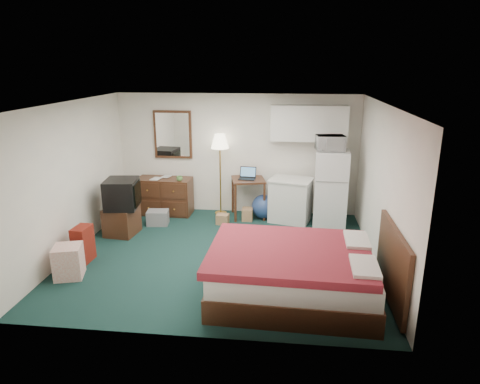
# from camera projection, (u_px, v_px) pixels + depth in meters

# --- Properties ---
(floor) EXTENTS (5.00, 4.50, 0.01)m
(floor) POSITION_uv_depth(u_px,v_px,m) (222.00, 255.00, 7.17)
(floor) COLOR #112D2B
(floor) RESTS_ON ground
(ceiling) EXTENTS (5.00, 4.50, 0.01)m
(ceiling) POSITION_uv_depth(u_px,v_px,m) (220.00, 104.00, 6.45)
(ceiling) COLOR silver
(ceiling) RESTS_ON walls
(walls) EXTENTS (5.01, 4.51, 2.50)m
(walls) POSITION_uv_depth(u_px,v_px,m) (221.00, 183.00, 6.81)
(walls) COLOR silver
(walls) RESTS_ON floor
(mirror) EXTENTS (0.80, 0.06, 1.00)m
(mirror) POSITION_uv_depth(u_px,v_px,m) (173.00, 134.00, 8.95)
(mirror) COLOR white
(mirror) RESTS_ON walls
(upper_cabinets) EXTENTS (1.50, 0.35, 0.70)m
(upper_cabinets) POSITION_uv_depth(u_px,v_px,m) (309.00, 123.00, 8.43)
(upper_cabinets) COLOR silver
(upper_cabinets) RESTS_ON walls
(headboard) EXTENTS (0.06, 1.56, 1.00)m
(headboard) POSITION_uv_depth(u_px,v_px,m) (392.00, 265.00, 5.60)
(headboard) COLOR #391F11
(headboard) RESTS_ON walls
(dresser) EXTENTS (1.15, 0.55, 0.77)m
(dresser) POSITION_uv_depth(u_px,v_px,m) (165.00, 196.00, 9.05)
(dresser) COLOR #391F11
(dresser) RESTS_ON floor
(floor_lamp) EXTENTS (0.42, 0.42, 1.70)m
(floor_lamp) POSITION_uv_depth(u_px,v_px,m) (220.00, 175.00, 8.91)
(floor_lamp) COLOR gold
(floor_lamp) RESTS_ON floor
(desk) EXTENTS (0.77, 0.77, 0.82)m
(desk) POSITION_uv_depth(u_px,v_px,m) (248.00, 198.00, 8.86)
(desk) COLOR #391F11
(desk) RESTS_ON floor
(exercise_ball) EXTENTS (0.55, 0.55, 0.50)m
(exercise_ball) POSITION_uv_depth(u_px,v_px,m) (264.00, 207.00, 8.80)
(exercise_ball) COLOR navy
(exercise_ball) RESTS_ON floor
(kitchen_counter) EXTENTS (0.90, 0.77, 0.85)m
(kitchen_counter) POSITION_uv_depth(u_px,v_px,m) (290.00, 201.00, 8.61)
(kitchen_counter) COLOR silver
(kitchen_counter) RESTS_ON floor
(fridge) EXTENTS (0.66, 0.66, 1.50)m
(fridge) POSITION_uv_depth(u_px,v_px,m) (331.00, 189.00, 8.27)
(fridge) COLOR white
(fridge) RESTS_ON floor
(bed) EXTENTS (2.22, 1.76, 0.69)m
(bed) POSITION_uv_depth(u_px,v_px,m) (293.00, 274.00, 5.80)
(bed) COLOR maroon
(bed) RESTS_ON floor
(tv_stand) EXTENTS (0.58, 0.63, 0.52)m
(tv_stand) POSITION_uv_depth(u_px,v_px,m) (122.00, 221.00, 7.98)
(tv_stand) COLOR #391F11
(tv_stand) RESTS_ON floor
(suitcase) EXTENTS (0.25, 0.38, 0.59)m
(suitcase) POSITION_uv_depth(u_px,v_px,m) (83.00, 244.00, 6.87)
(suitcase) COLOR #6D1305
(suitcase) RESTS_ON floor
(retail_box) EXTENTS (0.49, 0.49, 0.49)m
(retail_box) POSITION_uv_depth(u_px,v_px,m) (69.00, 262.00, 6.37)
(retail_box) COLOR white
(retail_box) RESTS_ON floor
(file_bin) EXTENTS (0.44, 0.35, 0.29)m
(file_bin) POSITION_uv_depth(u_px,v_px,m) (158.00, 218.00, 8.49)
(file_bin) COLOR gray
(file_bin) RESTS_ON floor
(cardboard_box_a) EXTENTS (0.25, 0.22, 0.20)m
(cardboard_box_a) POSITION_uv_depth(u_px,v_px,m) (223.00, 219.00, 8.53)
(cardboard_box_a) COLOR #916D4D
(cardboard_box_a) RESTS_ON floor
(cardboard_box_b) EXTENTS (0.22, 0.26, 0.25)m
(cardboard_box_b) POSITION_uv_depth(u_px,v_px,m) (247.00, 214.00, 8.73)
(cardboard_box_b) COLOR #916D4D
(cardboard_box_b) RESTS_ON floor
(laptop) EXTENTS (0.36, 0.30, 0.23)m
(laptop) POSITION_uv_depth(u_px,v_px,m) (247.00, 174.00, 8.67)
(laptop) COLOR black
(laptop) RESTS_ON desk
(crt_tv) EXTENTS (0.65, 0.69, 0.53)m
(crt_tv) POSITION_uv_depth(u_px,v_px,m) (122.00, 194.00, 7.83)
(crt_tv) COLOR black
(crt_tv) RESTS_ON tv_stand
(microwave) EXTENTS (0.55, 0.35, 0.35)m
(microwave) POSITION_uv_depth(u_px,v_px,m) (330.00, 141.00, 7.98)
(microwave) COLOR white
(microwave) RESTS_ON fridge
(book_a) EXTENTS (0.18, 0.06, 0.25)m
(book_a) POSITION_uv_depth(u_px,v_px,m) (152.00, 173.00, 8.86)
(book_a) COLOR #916D4D
(book_a) RESTS_ON dresser
(book_b) EXTENTS (0.16, 0.06, 0.22)m
(book_b) POSITION_uv_depth(u_px,v_px,m) (163.00, 172.00, 9.03)
(book_b) COLOR #916D4D
(book_b) RESTS_ON dresser
(mug) EXTENTS (0.14, 0.12, 0.12)m
(mug) POSITION_uv_depth(u_px,v_px,m) (180.00, 178.00, 8.73)
(mug) COLOR #5C9446
(mug) RESTS_ON dresser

